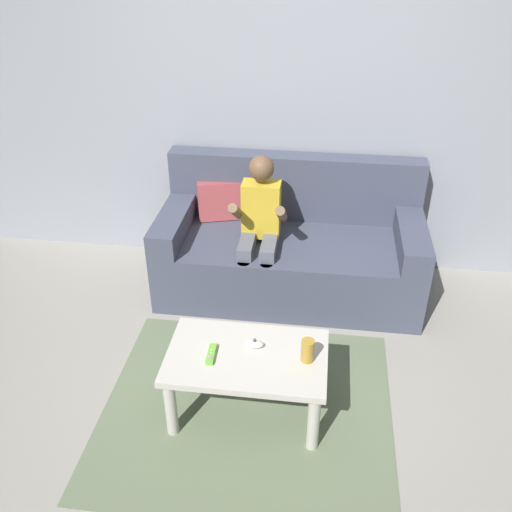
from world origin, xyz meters
TOP-DOWN VIEW (x-y plane):
  - ground_plane at (0.00, 0.00)m, footprint 9.41×9.41m
  - wall_back at (0.00, 1.78)m, footprint 4.70×0.05m
  - couch at (0.09, 1.39)m, footprint 1.74×0.80m
  - person_seated_on_couch at (-0.10, 1.20)m, footprint 0.34×0.42m
  - coffee_table at (-0.03, 0.19)m, footprint 0.81×0.50m
  - area_rug at (-0.03, 0.19)m, footprint 1.52×1.37m
  - game_remote_lime_near_edge at (-0.21, 0.15)m, footprint 0.04×0.14m
  - nunchuk_white at (-0.00, 0.25)m, footprint 0.09×0.05m
  - soda_can at (0.27, 0.19)m, footprint 0.07×0.07m

SIDE VIEW (x-z plane):
  - ground_plane at x=0.00m, z-range 0.00..0.00m
  - area_rug at x=-0.03m, z-range 0.00..0.01m
  - couch at x=0.09m, z-range -0.13..0.74m
  - coffee_table at x=-0.03m, z-range 0.12..0.51m
  - game_remote_lime_near_edge at x=-0.21m, z-range 0.38..0.41m
  - nunchuk_white at x=0.00m, z-range 0.38..0.43m
  - soda_can at x=0.27m, z-range 0.38..0.51m
  - person_seated_on_couch at x=-0.10m, z-range 0.07..1.07m
  - wall_back at x=0.00m, z-range 0.00..2.50m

